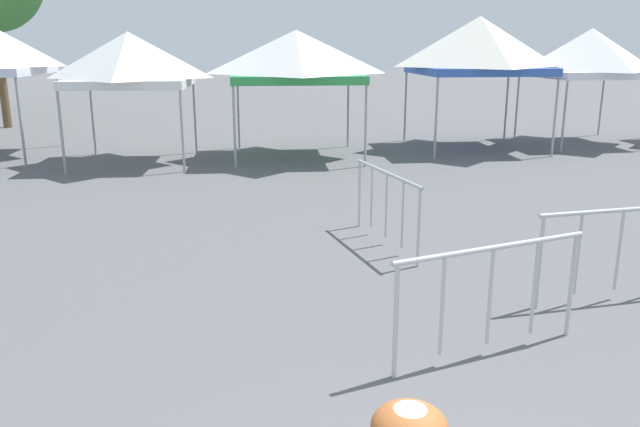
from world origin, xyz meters
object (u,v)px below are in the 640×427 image
(crowd_barrier_mid_lot, at_px, (621,236))
(canopy_tent_far_left, at_px, (129,60))
(canopy_tent_behind_left, at_px, (296,56))
(canopy_tent_left_of_center, at_px, (479,45))
(crowd_barrier_by_lift, at_px, (387,194))
(canopy_tent_behind_center, at_px, (590,53))
(crowd_barrier_near_person, at_px, (491,279))

(crowd_barrier_mid_lot, bearing_deg, canopy_tent_far_left, 124.19)
(canopy_tent_behind_left, distance_m, crowd_barrier_mid_lot, 10.39)
(canopy_tent_left_of_center, bearing_deg, crowd_barrier_by_lift, -118.62)
(canopy_tent_behind_left, distance_m, canopy_tent_behind_center, 8.61)
(canopy_tent_behind_center, xyz_separation_m, crowd_barrier_mid_lot, (-5.95, -11.13, -1.80))
(canopy_tent_far_left, xyz_separation_m, crowd_barrier_by_lift, (4.46, -7.28, -1.70))
(canopy_tent_far_left, distance_m, crowd_barrier_by_lift, 8.70)
(canopy_tent_behind_left, relative_size, canopy_tent_behind_center, 1.03)
(canopy_tent_behind_left, bearing_deg, canopy_tent_behind_center, 8.14)
(canopy_tent_behind_left, xyz_separation_m, crowd_barrier_by_lift, (0.48, -7.56, -1.76))
(canopy_tent_far_left, height_order, crowd_barrier_mid_lot, canopy_tent_far_left)
(canopy_tent_far_left, distance_m, canopy_tent_behind_left, 3.99)
(canopy_tent_left_of_center, relative_size, crowd_barrier_near_person, 1.74)
(canopy_tent_left_of_center, xyz_separation_m, canopy_tent_behind_center, (3.54, 0.53, -0.21))
(canopy_tent_behind_left, height_order, crowd_barrier_mid_lot, canopy_tent_behind_left)
(crowd_barrier_near_person, xyz_separation_m, crowd_barrier_mid_lot, (1.96, 1.08, 0.00))
(canopy_tent_left_of_center, height_order, canopy_tent_behind_center, canopy_tent_left_of_center)
(canopy_tent_behind_left, height_order, canopy_tent_behind_center, canopy_tent_behind_center)
(canopy_tent_left_of_center, height_order, crowd_barrier_mid_lot, canopy_tent_left_of_center)
(canopy_tent_behind_left, bearing_deg, crowd_barrier_by_lift, -86.36)
(canopy_tent_left_of_center, relative_size, canopy_tent_behind_center, 1.09)
(canopy_tent_left_of_center, distance_m, canopy_tent_behind_center, 3.58)
(canopy_tent_behind_center, xyz_separation_m, crowd_barrier_near_person, (-7.91, -12.21, -1.80))
(canopy_tent_behind_left, distance_m, crowd_barrier_near_person, 11.15)
(crowd_barrier_by_lift, relative_size, crowd_barrier_near_person, 1.02)
(canopy_tent_behind_center, bearing_deg, crowd_barrier_mid_lot, -118.14)
(crowd_barrier_by_lift, bearing_deg, crowd_barrier_mid_lot, -48.48)
(canopy_tent_far_left, relative_size, canopy_tent_behind_center, 0.95)
(canopy_tent_left_of_center, distance_m, crowd_barrier_by_lift, 9.61)
(canopy_tent_far_left, relative_size, canopy_tent_left_of_center, 0.88)
(crowd_barrier_by_lift, xyz_separation_m, crowd_barrier_near_person, (0.13, -3.43, 0.00))
(canopy_tent_far_left, bearing_deg, canopy_tent_behind_left, 4.02)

